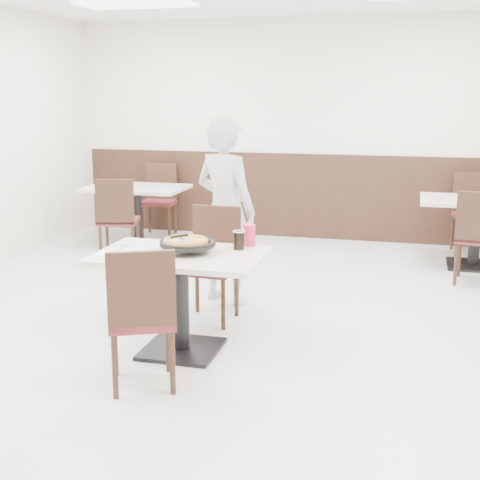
% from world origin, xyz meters
% --- Properties ---
extents(floor, '(7.00, 7.00, 0.00)m').
position_xyz_m(floor, '(0.00, 0.00, 0.00)').
color(floor, silver).
rests_on(floor, ground).
extents(wall_back, '(6.00, 0.04, 2.80)m').
position_xyz_m(wall_back, '(0.00, 3.50, 1.40)').
color(wall_back, silver).
rests_on(wall_back, floor).
extents(wainscot_back, '(5.90, 0.03, 1.10)m').
position_xyz_m(wainscot_back, '(0.00, 3.48, 0.55)').
color(wainscot_back, black).
rests_on(wainscot_back, floor).
extents(fluo_panel_c, '(1.20, 0.60, 0.02)m').
position_xyz_m(fluo_panel_c, '(-1.50, 1.80, 2.78)').
color(fluo_panel_c, white).
rests_on(fluo_panel_c, ceiling).
extents(main_table, '(1.25, 0.88, 0.75)m').
position_xyz_m(main_table, '(-0.17, -0.66, 0.38)').
color(main_table, silver).
rests_on(main_table, floor).
extents(chair_near, '(0.56, 0.56, 0.95)m').
position_xyz_m(chair_near, '(-0.22, -1.27, 0.47)').
color(chair_near, black).
rests_on(chair_near, floor).
extents(chair_far, '(0.44, 0.44, 0.95)m').
position_xyz_m(chair_far, '(-0.17, 0.04, 0.47)').
color(chair_far, black).
rests_on(chair_far, floor).
extents(trivet, '(0.14, 0.14, 0.04)m').
position_xyz_m(trivet, '(-0.11, -0.60, 0.77)').
color(trivet, black).
rests_on(trivet, main_table).
extents(pizza_pan, '(0.37, 0.37, 0.01)m').
position_xyz_m(pizza_pan, '(-0.12, -0.62, 0.79)').
color(pizza_pan, black).
rests_on(pizza_pan, trivet).
extents(pizza, '(0.35, 0.35, 0.02)m').
position_xyz_m(pizza, '(-0.15, -0.59, 0.81)').
color(pizza, '#CB8834').
rests_on(pizza, pizza_pan).
extents(pizza_server, '(0.10, 0.12, 0.00)m').
position_xyz_m(pizza_server, '(-0.19, -0.65, 0.84)').
color(pizza_server, silver).
rests_on(pizza_server, pizza).
extents(napkin, '(0.20, 0.20, 0.00)m').
position_xyz_m(napkin, '(-0.66, -0.79, 0.75)').
color(napkin, white).
rests_on(napkin, main_table).
extents(side_plate, '(0.19, 0.19, 0.01)m').
position_xyz_m(side_plate, '(-0.60, -0.75, 0.76)').
color(side_plate, white).
rests_on(side_plate, napkin).
extents(fork, '(0.04, 0.18, 0.00)m').
position_xyz_m(fork, '(-0.61, -0.68, 0.77)').
color(fork, silver).
rests_on(fork, side_plate).
extents(cola_glass, '(0.09, 0.09, 0.13)m').
position_xyz_m(cola_glass, '(0.21, -0.43, 0.81)').
color(cola_glass, black).
rests_on(cola_glass, main_table).
extents(red_cup, '(0.10, 0.10, 0.16)m').
position_xyz_m(red_cup, '(0.26, -0.29, 0.83)').
color(red_cup, '#B41E3C').
rests_on(red_cup, main_table).
extents(diner_person, '(0.72, 0.61, 1.69)m').
position_xyz_m(diner_person, '(-0.18, 0.59, 0.84)').
color(diner_person, silver).
rests_on(diner_person, floor).
extents(bg_table_left, '(1.25, 0.87, 0.75)m').
position_xyz_m(bg_table_left, '(-1.85, 2.44, 0.38)').
color(bg_table_left, silver).
rests_on(bg_table_left, floor).
extents(bg_chair_left_near, '(0.51, 0.51, 0.95)m').
position_xyz_m(bg_chair_left_near, '(-1.78, 1.77, 0.47)').
color(bg_chair_left_near, black).
rests_on(bg_chair_left_near, floor).
extents(bg_chair_left_far, '(0.47, 0.47, 0.95)m').
position_xyz_m(bg_chair_left_far, '(-1.82, 3.09, 0.47)').
color(bg_chair_left_far, black).
rests_on(bg_chair_left_far, floor).
extents(bg_table_right, '(1.24, 0.86, 0.75)m').
position_xyz_m(bg_table_right, '(2.11, 2.48, 0.38)').
color(bg_table_right, silver).
rests_on(bg_table_right, floor).
extents(bg_chair_right_near, '(0.48, 0.48, 0.95)m').
position_xyz_m(bg_chair_right_near, '(2.08, 1.81, 0.47)').
color(bg_chair_right_near, black).
rests_on(bg_chair_right_near, floor).
extents(bg_chair_right_far, '(0.46, 0.46, 0.95)m').
position_xyz_m(bg_chair_right_far, '(2.11, 3.10, 0.47)').
color(bg_chair_right_far, black).
rests_on(bg_chair_right_far, floor).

